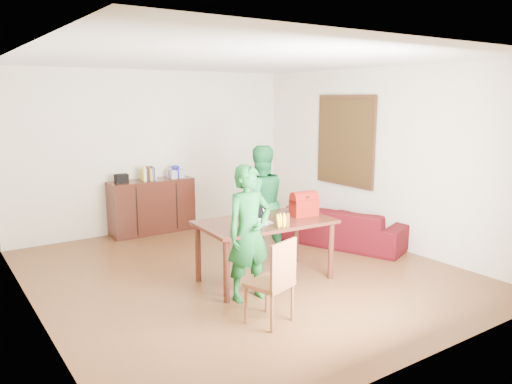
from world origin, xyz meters
TOP-DOWN VIEW (x-y plane):
  - room at (0.01, 0.13)m, footprint 5.20×5.70m
  - table at (0.08, -0.39)m, footprint 1.69×1.02m
  - chair at (-0.57, -1.41)m, footprint 0.50×0.48m
  - person_near at (-0.40, -0.76)m, footprint 0.56×0.37m
  - person_far at (0.50, 0.33)m, footprint 0.92×0.80m
  - laptop at (-0.07, -0.46)m, footprint 0.32×0.24m
  - bananas at (0.03, -0.78)m, footprint 0.18×0.11m
  - bottle at (0.12, -0.78)m, footprint 0.08×0.08m
  - red_bag at (0.63, -0.46)m, footprint 0.36×0.24m
  - sofa at (1.95, 0.21)m, footprint 1.47×2.15m

SIDE VIEW (x-z plane):
  - chair at x=-0.57m, z-range -0.18..0.70m
  - sofa at x=1.95m, z-range 0.00..0.59m
  - table at x=0.08m, z-range 0.29..1.05m
  - person_near at x=-0.40m, z-range 0.00..1.53m
  - bananas at x=0.03m, z-range 0.77..0.83m
  - person_far at x=0.50m, z-range 0.00..1.61m
  - laptop at x=-0.07m, z-range 0.70..0.91m
  - bottle at x=0.12m, z-range 0.77..0.95m
  - red_bag at x=0.63m, z-range 0.77..1.01m
  - room at x=0.01m, z-range -0.14..2.76m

